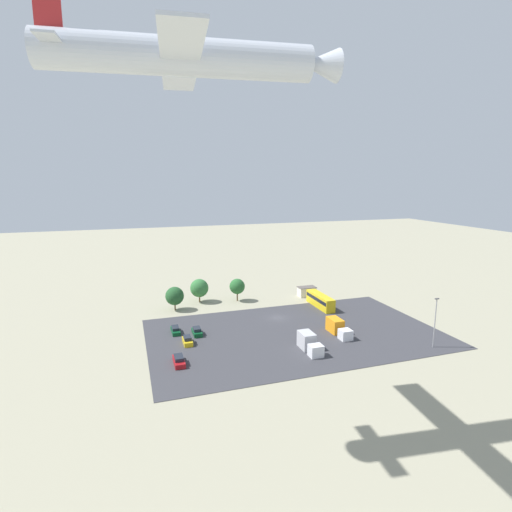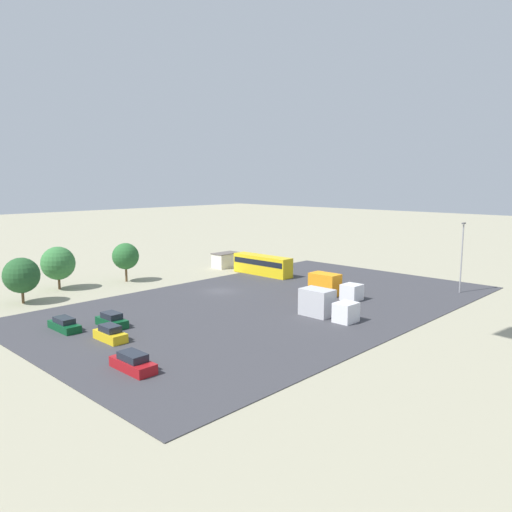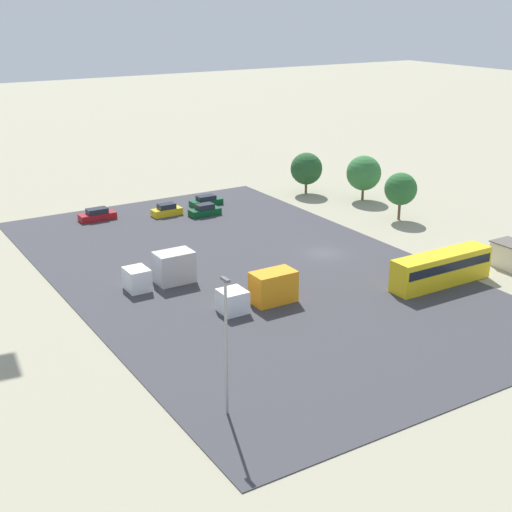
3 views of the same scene
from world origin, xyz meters
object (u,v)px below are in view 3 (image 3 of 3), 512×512
(bus, at_px, (441,268))
(parked_car_1, at_px, (97,215))
(parked_car_0, at_px, (167,210))
(parked_truck_0, at_px, (164,270))
(parked_truck_1, at_px, (262,291))
(parked_car_2, at_px, (205,211))
(parked_car_3, at_px, (206,201))

(bus, bearing_deg, parked_car_1, 28.82)
(parked_car_0, distance_m, parked_truck_0, 24.74)
(parked_car_1, distance_m, parked_truck_0, 25.29)
(parked_car_1, relative_size, parked_truck_1, 0.61)
(parked_car_2, bearing_deg, parked_truck_1, -17.56)
(parked_car_2, xyz_separation_m, parked_car_3, (4.32, -2.48, -0.07))
(bus, distance_m, parked_car_0, 39.41)
(bus, distance_m, parked_car_2, 35.54)
(parked_car_1, height_order, parked_truck_1, parked_truck_1)
(parked_truck_0, bearing_deg, parked_car_3, -36.11)
(parked_car_3, height_order, parked_truck_0, parked_truck_0)
(bus, xyz_separation_m, parked_car_1, (39.95, 21.98, -1.14))
(parked_car_2, bearing_deg, parked_car_1, -113.23)
(parked_car_1, height_order, parked_car_2, parked_car_2)
(parked_car_0, relative_size, parked_truck_1, 0.52)
(bus, height_order, parked_truck_0, bus)
(parked_car_1, bearing_deg, parked_car_2, 66.77)
(parked_car_1, bearing_deg, parked_truck_0, -4.46)
(parked_car_3, relative_size, parked_truck_1, 0.59)
(parked_car_0, bearing_deg, parked_car_1, 71.68)
(parked_car_0, bearing_deg, parked_car_3, -76.77)
(parked_truck_0, distance_m, parked_truck_1, 11.20)
(parked_car_0, xyz_separation_m, parked_car_3, (1.60, -6.82, -0.08))
(parked_car_0, bearing_deg, parked_truck_0, 154.53)
(parked_car_1, relative_size, parked_car_2, 1.12)
(bus, bearing_deg, parked_car_0, 19.75)
(parked_car_1, distance_m, parked_car_3, 15.54)
(bus, height_order, parked_car_1, bus)
(bus, relative_size, parked_car_3, 2.52)
(parked_truck_0, bearing_deg, parked_car_0, -25.47)
(parked_car_1, height_order, parked_truck_0, parked_truck_0)
(parked_car_1, relative_size, parked_truck_0, 0.67)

